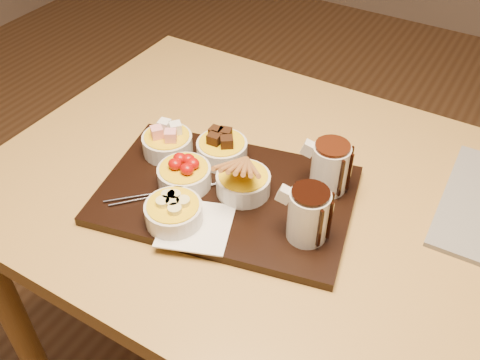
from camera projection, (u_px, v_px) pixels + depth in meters
The scene contains 11 objects.
dining_table at pixel (293, 231), 1.07m from camera, with size 1.20×0.80×0.75m.
serving_board at pixel (226, 195), 0.99m from camera, with size 0.46×0.30×0.02m, color black.
napkin at pixel (196, 226), 0.92m from camera, with size 0.12×0.12×0.00m, color white.
bowl_marshmallows at pixel (168, 144), 1.06m from camera, with size 0.10×0.10×0.04m, color beige.
bowl_cake at pixel (222, 150), 1.05m from camera, with size 0.10×0.10×0.04m, color beige.
bowl_strawberries at pixel (184, 176), 0.99m from camera, with size 0.10×0.10×0.04m, color beige.
bowl_biscotti at pixel (243, 184), 0.98m from camera, with size 0.10×0.10×0.04m, color beige.
bowl_bananas at pixel (174, 213), 0.92m from camera, with size 0.10×0.10×0.04m, color beige.
pitcher_dark_chocolate at pixel (308, 216), 0.88m from camera, with size 0.07×0.07×0.09m, color silver.
pitcher_milk_chocolate at pixel (330, 168), 0.97m from camera, with size 0.07×0.07×0.09m, color silver.
fondue_skewers at pixel (175, 190), 0.99m from camera, with size 0.26×0.03×0.01m, color silver, non-canonical shape.
Camera 1 is at (0.29, -0.69, 1.44)m, focal length 40.00 mm.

